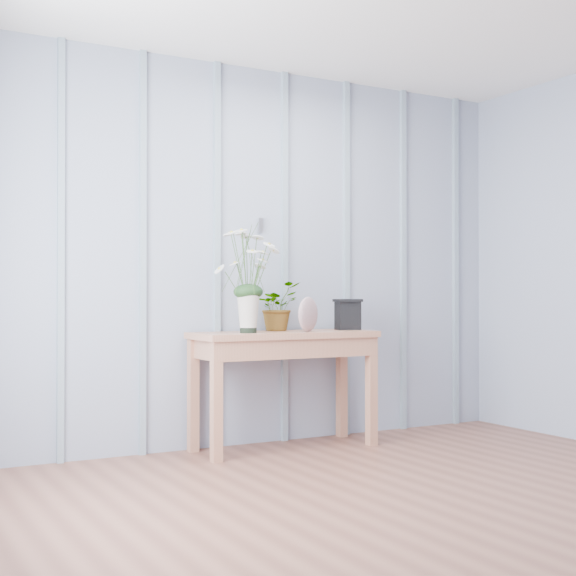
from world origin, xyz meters
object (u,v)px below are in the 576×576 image
sideboard (284,349)px  felt_disc_vessel (308,314)px  daisy_vase (248,266)px  carved_box (348,314)px

sideboard → felt_disc_vessel: (0.12, -0.10, 0.23)m
sideboard → felt_disc_vessel: 0.28m
daisy_vase → felt_disc_vessel: daisy_vase is taller
sideboard → carved_box: (0.50, 0.01, 0.22)m
sideboard → carved_box: 0.54m
sideboard → daisy_vase: size_ratio=1.83×
daisy_vase → carved_box: daisy_vase is taller
daisy_vase → felt_disc_vessel: bearing=-5.3°
daisy_vase → felt_disc_vessel: 0.51m
sideboard → carved_box: bearing=1.5°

